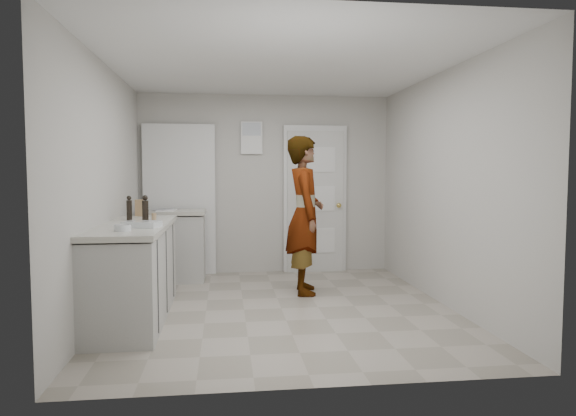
{
  "coord_description": "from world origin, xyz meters",
  "views": [
    {
      "loc": [
        -0.57,
        -5.24,
        1.42
      ],
      "look_at": [
        0.12,
        0.4,
        1.02
      ],
      "focal_mm": 32.0,
      "sensor_mm": 36.0,
      "label": 1
    }
  ],
  "objects": [
    {
      "name": "oil_cruet_b",
      "position": [
        -1.56,
        0.22,
        1.05
      ],
      "size": [
        0.06,
        0.06,
        0.25
      ],
      "color": "black",
      "rests_on": "main_counter"
    },
    {
      "name": "side_counter",
      "position": [
        -1.25,
        1.55,
        0.43
      ],
      "size": [
        0.84,
        0.61,
        0.93
      ],
      "color": "#B8B8B3",
      "rests_on": "ground"
    },
    {
      "name": "spice_jar",
      "position": [
        -1.31,
        0.17,
        0.96
      ],
      "size": [
        0.05,
        0.05,
        0.07
      ],
      "primitive_type": "cylinder",
      "color": "#A0815B",
      "rests_on": "main_counter"
    },
    {
      "name": "egg_bowl",
      "position": [
        -1.44,
        -0.78,
        0.95
      ],
      "size": [
        0.14,
        0.14,
        0.05
      ],
      "color": "silver",
      "rests_on": "main_counter"
    },
    {
      "name": "baking_dish",
      "position": [
        -1.32,
        -0.5,
        0.95
      ],
      "size": [
        0.35,
        0.29,
        0.05
      ],
      "rotation": [
        0.0,
        0.0,
        -0.26
      ],
      "color": "silver",
      "rests_on": "main_counter"
    },
    {
      "name": "ground",
      "position": [
        0.0,
        0.0,
        0.0
      ],
      "size": [
        4.0,
        4.0,
        0.0
      ],
      "primitive_type": "plane",
      "color": "gray",
      "rests_on": "ground"
    },
    {
      "name": "main_counter",
      "position": [
        -1.45,
        -0.2,
        0.43
      ],
      "size": [
        0.64,
        1.96,
        0.93
      ],
      "color": "#B8B8B3",
      "rests_on": "ground"
    },
    {
      "name": "cake_mix_box",
      "position": [
        -1.52,
        0.7,
        1.02
      ],
      "size": [
        0.13,
        0.09,
        0.19
      ],
      "primitive_type": "cube",
      "rotation": [
        0.0,
        0.0,
        -0.4
      ],
      "color": "#9B7D4D",
      "rests_on": "main_counter"
    },
    {
      "name": "papers",
      "position": [
        -1.33,
        1.49,
        0.93
      ],
      "size": [
        0.25,
        0.31,
        0.01
      ],
      "primitive_type": "cube",
      "rotation": [
        0.0,
        0.0,
        -0.07
      ],
      "color": "white",
      "rests_on": "side_counter"
    },
    {
      "name": "oil_cruet_a",
      "position": [
        -1.39,
        0.18,
        1.05
      ],
      "size": [
        0.07,
        0.07,
        0.26
      ],
      "color": "black",
      "rests_on": "main_counter"
    },
    {
      "name": "room_shell",
      "position": [
        -0.17,
        1.95,
        1.02
      ],
      "size": [
        4.0,
        4.0,
        4.0
      ],
      "color": "#BAB7AF",
      "rests_on": "ground"
    },
    {
      "name": "person",
      "position": [
        0.35,
        0.67,
        0.92
      ],
      "size": [
        0.47,
        0.69,
        1.84
      ],
      "primitive_type": "imported",
      "rotation": [
        0.0,
        0.0,
        1.52
      ],
      "color": "silver",
      "rests_on": "ground"
    }
  ]
}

